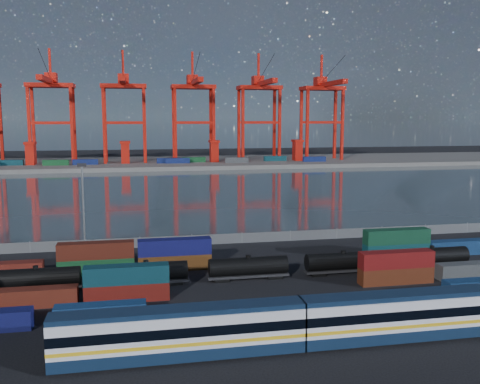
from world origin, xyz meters
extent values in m
plane|color=black|center=(0.00, 0.00, 0.00)|extent=(700.00, 700.00, 0.00)
plane|color=#314148|center=(0.00, 105.00, 0.01)|extent=(700.00, 700.00, 0.00)
cube|color=#514F4C|center=(0.00, 210.00, 1.00)|extent=(700.00, 70.00, 2.00)
cone|color=#1E2630|center=(-200.00, 1600.00, 260.00)|extent=(1100.00, 1100.00, 520.00)
cone|color=#1E2630|center=(200.00, 1600.00, 230.00)|extent=(1040.00, 1040.00, 460.00)
cone|color=#1E2630|center=(600.00, 1600.00, 190.00)|extent=(960.00, 960.00, 380.00)
cone|color=#1E2630|center=(950.00, 1600.00, 150.00)|extent=(840.00, 840.00, 300.00)
cube|color=silver|center=(-16.43, -21.49, 3.04)|extent=(26.17, 3.14, 3.98)
cube|color=#0E1F36|center=(-16.43, -21.49, 0.94)|extent=(26.17, 3.20, 1.26)
cube|color=#0E1F36|center=(-16.43, -21.49, 5.29)|extent=(26.17, 2.83, 0.52)
cube|color=gold|center=(-16.43, -21.49, 2.20)|extent=(26.20, 3.23, 0.38)
cube|color=black|center=(-16.43, -21.49, 3.45)|extent=(26.20, 3.23, 1.05)
cube|color=black|center=(-25.59, -21.49, 0.37)|extent=(3.14, 2.09, 0.73)
cube|color=black|center=(-7.27, -21.49, 0.37)|extent=(3.14, 2.09, 0.73)
cube|color=silver|center=(9.57, -21.49, 3.04)|extent=(26.17, 3.14, 3.98)
cube|color=#0E1F36|center=(9.57, -21.49, 0.94)|extent=(26.17, 3.20, 1.26)
cube|color=#0E1F36|center=(9.57, -21.49, 5.29)|extent=(26.17, 2.83, 0.52)
cube|color=gold|center=(9.57, -21.49, 2.20)|extent=(26.20, 3.23, 0.38)
cube|color=black|center=(9.57, -21.49, 3.45)|extent=(26.20, 3.23, 1.05)
cube|color=black|center=(0.41, -21.49, 0.37)|extent=(3.14, 2.09, 0.73)
cube|color=navy|center=(-25.15, -9.61, 1.19)|extent=(10.94, 2.23, 2.37)
cube|color=#5A1D12|center=(-34.25, -2.05, 1.24)|extent=(11.40, 2.32, 2.47)
cube|color=#5F130E|center=(-22.08, -2.05, 1.24)|extent=(11.40, 2.32, 2.47)
cube|color=#0C3541|center=(-22.08, -2.05, 3.71)|extent=(11.40, 2.32, 2.47)
cube|color=#552211|center=(17.62, -2.05, 1.24)|extent=(11.40, 2.32, 2.47)
cube|color=maroon|center=(17.62, -2.05, 3.71)|extent=(11.40, 2.32, 2.47)
cube|color=#44484A|center=(30.46, -2.05, 1.24)|extent=(11.40, 2.32, 2.47)
cube|color=maroon|center=(-41.06, 11.73, 1.29)|extent=(11.91, 2.42, 2.58)
cube|color=#124321|center=(-27.01, 11.73, 1.29)|extent=(11.91, 2.42, 2.58)
cube|color=#4C190F|center=(-27.01, 11.73, 3.87)|extent=(11.91, 2.42, 2.58)
cube|color=#4F2B0F|center=(-14.54, 11.73, 1.29)|extent=(11.91, 2.42, 2.58)
cube|color=#101152|center=(-14.54, 11.73, 3.87)|extent=(11.91, 2.42, 2.58)
cube|color=#0C3B43|center=(24.83, 11.73, 1.29)|extent=(11.91, 2.42, 2.58)
cube|color=#114129|center=(24.83, 11.73, 3.87)|extent=(11.91, 2.42, 2.58)
cube|color=navy|center=(37.00, 11.73, 1.29)|extent=(11.91, 2.42, 2.58)
cylinder|color=black|center=(-34.85, 4.01, 2.15)|extent=(12.18, 2.72, 2.72)
cylinder|color=black|center=(-34.85, 4.01, 3.65)|extent=(0.75, 0.75, 0.47)
cube|color=black|center=(-34.85, 4.01, 0.66)|extent=(12.65, 1.87, 0.37)
cube|color=black|center=(-39.07, 4.01, 0.28)|extent=(2.34, 1.69, 0.56)
cube|color=black|center=(-30.64, 4.01, 0.28)|extent=(2.34, 1.69, 0.56)
cylinder|color=black|center=(-19.35, 4.01, 2.15)|extent=(12.18, 2.72, 2.72)
cylinder|color=black|center=(-19.35, 4.01, 3.65)|extent=(0.75, 0.75, 0.47)
cube|color=black|center=(-19.35, 4.01, 0.66)|extent=(12.65, 1.87, 0.37)
cube|color=black|center=(-23.57, 4.01, 0.28)|extent=(2.34, 1.69, 0.56)
cube|color=black|center=(-15.14, 4.01, 0.28)|extent=(2.34, 1.69, 0.56)
cylinder|color=black|center=(-3.85, 4.01, 2.15)|extent=(12.18, 2.72, 2.72)
cylinder|color=black|center=(-3.85, 4.01, 3.65)|extent=(0.75, 0.75, 0.47)
cube|color=black|center=(-3.85, 4.01, 0.66)|extent=(12.65, 1.87, 0.37)
cube|color=black|center=(-8.07, 4.01, 0.28)|extent=(2.34, 1.69, 0.56)
cube|color=black|center=(0.36, 4.01, 0.28)|extent=(2.34, 1.69, 0.56)
cylinder|color=black|center=(11.65, 4.01, 2.15)|extent=(12.18, 2.72, 2.72)
cylinder|color=black|center=(11.65, 4.01, 3.65)|extent=(0.75, 0.75, 0.47)
cube|color=black|center=(11.65, 4.01, 0.66)|extent=(12.65, 1.87, 0.37)
cube|color=black|center=(7.43, 4.01, 0.28)|extent=(2.34, 1.69, 0.56)
cube|color=black|center=(15.86, 4.01, 0.28)|extent=(2.34, 1.69, 0.56)
cylinder|color=black|center=(27.15, 4.01, 2.15)|extent=(12.18, 2.72, 2.72)
cylinder|color=black|center=(27.15, 4.01, 3.65)|extent=(0.75, 0.75, 0.47)
cube|color=black|center=(27.15, 4.01, 0.66)|extent=(12.65, 1.87, 0.37)
cube|color=black|center=(22.93, 4.01, 0.28)|extent=(2.34, 1.69, 0.56)
cube|color=black|center=(31.36, 4.01, 0.28)|extent=(2.34, 1.69, 0.56)
cube|color=#595B5E|center=(0.00, 28.00, 1.00)|extent=(160.00, 0.06, 2.00)
cylinder|color=slate|center=(-40.00, 28.00, 1.10)|extent=(0.12, 0.12, 2.20)
cylinder|color=slate|center=(-30.00, 28.00, 1.10)|extent=(0.12, 0.12, 2.20)
cylinder|color=slate|center=(-20.00, 28.00, 1.10)|extent=(0.12, 0.12, 2.20)
cylinder|color=slate|center=(-10.00, 28.00, 1.10)|extent=(0.12, 0.12, 2.20)
cylinder|color=slate|center=(0.00, 28.00, 1.10)|extent=(0.12, 0.12, 2.20)
cylinder|color=slate|center=(10.00, 28.00, 1.10)|extent=(0.12, 0.12, 2.20)
cylinder|color=slate|center=(20.00, 28.00, 1.10)|extent=(0.12, 0.12, 2.20)
cylinder|color=slate|center=(30.00, 28.00, 1.10)|extent=(0.12, 0.12, 2.20)
cylinder|color=slate|center=(40.00, 28.00, 1.10)|extent=(0.12, 0.12, 2.20)
cylinder|color=slate|center=(50.00, 28.00, 1.10)|extent=(0.12, 0.12, 2.20)
cylinder|color=slate|center=(-30.00, 26.00, 8.00)|extent=(0.36, 0.36, 16.00)
cube|color=black|center=(-30.00, 26.00, 16.30)|extent=(1.60, 0.40, 0.60)
cube|color=red|center=(-85.14, 210.38, 20.17)|extent=(1.43, 1.43, 40.34)
cube|color=red|center=(-69.86, 199.62, 20.17)|extent=(1.43, 1.43, 40.34)
cube|color=red|center=(-69.86, 210.38, 20.17)|extent=(1.43, 1.43, 40.34)
cube|color=red|center=(-50.14, 199.62, 20.17)|extent=(1.43, 1.43, 40.34)
cube|color=red|center=(-50.14, 210.38, 20.17)|extent=(1.43, 1.43, 40.34)
cube|color=red|center=(-60.00, 199.62, 22.19)|extent=(19.72, 1.26, 1.26)
cube|color=red|center=(-60.00, 210.38, 22.19)|extent=(19.72, 1.26, 1.26)
cube|color=red|center=(-60.00, 205.00, 40.34)|extent=(22.41, 12.55, 1.97)
cube|color=red|center=(-60.00, 194.24, 42.14)|extent=(2.69, 43.03, 2.24)
cube|color=red|center=(-60.00, 208.59, 44.38)|extent=(5.38, 7.17, 4.48)
cube|color=red|center=(-60.00, 206.79, 51.10)|extent=(1.08, 1.08, 14.34)
cylinder|color=black|center=(-60.00, 192.09, 48.41)|extent=(0.22, 36.90, 12.17)
cube|color=red|center=(-34.86, 199.62, 20.17)|extent=(1.43, 1.43, 40.34)
cube|color=red|center=(-34.86, 210.38, 20.17)|extent=(1.43, 1.43, 40.34)
cube|color=red|center=(-15.14, 199.62, 20.17)|extent=(1.43, 1.43, 40.34)
cube|color=red|center=(-15.14, 210.38, 20.17)|extent=(1.43, 1.43, 40.34)
cube|color=red|center=(-25.00, 199.62, 22.19)|extent=(19.72, 1.26, 1.26)
cube|color=red|center=(-25.00, 210.38, 22.19)|extent=(19.72, 1.26, 1.26)
cube|color=red|center=(-25.00, 205.00, 40.34)|extent=(22.41, 12.55, 1.97)
cube|color=red|center=(-25.00, 194.24, 42.14)|extent=(2.69, 43.03, 2.24)
cube|color=red|center=(-25.00, 208.59, 44.38)|extent=(5.38, 7.17, 4.48)
cube|color=red|center=(-25.00, 206.79, 51.10)|extent=(1.08, 1.08, 14.34)
cylinder|color=black|center=(-25.00, 192.09, 48.41)|extent=(0.22, 36.90, 12.17)
cube|color=red|center=(0.14, 199.62, 20.17)|extent=(1.43, 1.43, 40.34)
cube|color=red|center=(0.14, 210.38, 20.17)|extent=(1.43, 1.43, 40.34)
cube|color=red|center=(19.86, 199.62, 20.17)|extent=(1.43, 1.43, 40.34)
cube|color=red|center=(19.86, 210.38, 20.17)|extent=(1.43, 1.43, 40.34)
cube|color=red|center=(10.00, 199.62, 22.19)|extent=(19.72, 1.26, 1.26)
cube|color=red|center=(10.00, 210.38, 22.19)|extent=(19.72, 1.26, 1.26)
cube|color=red|center=(10.00, 205.00, 40.34)|extent=(22.41, 12.55, 1.97)
cube|color=red|center=(10.00, 194.24, 42.14)|extent=(2.69, 43.03, 2.24)
cube|color=red|center=(10.00, 208.59, 44.38)|extent=(5.38, 7.17, 4.48)
cube|color=red|center=(10.00, 206.79, 51.10)|extent=(1.08, 1.08, 14.34)
cylinder|color=black|center=(10.00, 192.09, 48.41)|extent=(0.22, 36.90, 12.17)
cube|color=red|center=(35.14, 199.62, 20.17)|extent=(1.43, 1.43, 40.34)
cube|color=red|center=(35.14, 210.38, 20.17)|extent=(1.43, 1.43, 40.34)
cube|color=red|center=(54.86, 199.62, 20.17)|extent=(1.43, 1.43, 40.34)
cube|color=red|center=(54.86, 210.38, 20.17)|extent=(1.43, 1.43, 40.34)
cube|color=red|center=(45.00, 199.62, 22.19)|extent=(19.72, 1.26, 1.26)
cube|color=red|center=(45.00, 210.38, 22.19)|extent=(19.72, 1.26, 1.26)
cube|color=red|center=(45.00, 205.00, 40.34)|extent=(22.41, 12.55, 1.97)
cube|color=red|center=(45.00, 194.24, 42.14)|extent=(2.69, 43.03, 2.24)
cube|color=red|center=(45.00, 208.59, 44.38)|extent=(5.38, 7.17, 4.48)
cube|color=red|center=(45.00, 206.79, 51.10)|extent=(1.08, 1.08, 14.34)
cylinder|color=black|center=(45.00, 192.09, 48.41)|extent=(0.22, 36.90, 12.17)
cube|color=red|center=(70.14, 199.62, 20.17)|extent=(1.43, 1.43, 40.34)
cube|color=red|center=(70.14, 210.38, 20.17)|extent=(1.43, 1.43, 40.34)
cube|color=red|center=(89.86, 199.62, 20.17)|extent=(1.43, 1.43, 40.34)
cube|color=red|center=(89.86, 210.38, 20.17)|extent=(1.43, 1.43, 40.34)
cube|color=red|center=(80.00, 199.62, 22.19)|extent=(19.72, 1.26, 1.26)
cube|color=red|center=(80.00, 210.38, 22.19)|extent=(19.72, 1.26, 1.26)
cube|color=red|center=(80.00, 205.00, 40.34)|extent=(22.41, 12.55, 1.97)
cube|color=red|center=(80.00, 194.24, 42.14)|extent=(2.69, 43.03, 2.24)
cube|color=red|center=(80.00, 208.59, 44.38)|extent=(5.38, 7.17, 4.48)
cube|color=red|center=(80.00, 206.79, 51.10)|extent=(1.08, 1.08, 14.34)
cylinder|color=black|center=(80.00, 192.09, 48.41)|extent=(0.22, 36.90, 12.17)
cube|color=navy|center=(0.66, 194.68, 3.30)|extent=(12.00, 2.44, 2.60)
cube|color=navy|center=(71.34, 190.93, 3.30)|extent=(12.00, 2.44, 2.60)
cube|color=navy|center=(-3.64, 196.08, 3.30)|extent=(12.00, 2.44, 2.60)
cube|color=#0C3842|center=(-79.29, 198.48, 3.30)|extent=(12.00, 2.44, 2.60)
cube|color=#3F4244|center=(30.38, 192.70, 3.30)|extent=(12.00, 2.44, 2.60)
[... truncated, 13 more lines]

